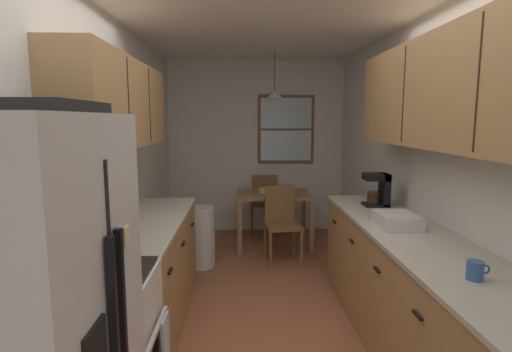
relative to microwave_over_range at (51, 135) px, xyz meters
The scene contains 22 objects.
ground_plane 2.47m from the microwave_over_range, 53.52° to the left, with size 12.00×12.00×0.00m, color #995B3D.
wall_left 1.56m from the microwave_over_range, 99.18° to the left, with size 0.10×9.00×2.55m, color silver.
wall_right 2.90m from the microwave_over_range, 31.37° to the left, with size 0.10×9.00×2.55m, color silver.
wall_back 4.31m from the microwave_over_range, 75.05° to the left, with size 4.40×0.10×2.55m, color silver.
ceiling_slab 2.10m from the microwave_over_range, 53.52° to the left, with size 4.40×9.00×0.08m, color white.
microwave_over_range is the anchor object (origin of this frame).
counter_left 1.70m from the microwave_over_range, 84.98° to the left, with size 0.64×1.81×0.90m.
upper_cabinets_left 1.19m from the microwave_over_range, 91.56° to the left, with size 0.33×1.89×0.65m.
counter_right 2.49m from the microwave_over_range, 16.22° to the left, with size 0.64×3.16×0.90m.
upper_cabinets_right 2.33m from the microwave_over_range, 14.07° to the left, with size 0.33×2.84×0.75m.
dining_table 3.69m from the microwave_over_range, 68.18° to the left, with size 0.96×0.73×0.72m.
dining_chair_near 3.24m from the microwave_over_range, 63.31° to the left, with size 0.44×0.44×0.90m.
dining_chair_far 4.20m from the microwave_over_range, 72.40° to the left, with size 0.42×0.42×0.90m.
pendant_light 3.56m from the microwave_over_range, 68.18° to the left, with size 0.25×0.25×0.60m.
back_window 4.36m from the microwave_over_range, 69.14° to the left, with size 0.83×0.05×1.01m.
trash_bin 2.91m from the microwave_over_range, 81.01° to the left, with size 0.34×0.34×0.70m, color silver.
storage_canister 0.88m from the microwave_over_range, 80.07° to the left, with size 0.11×0.11×0.20m.
dish_towel 1.23m from the microwave_over_range, 19.17° to the left, with size 0.02×0.16×0.24m, color silver.
coffee_maker 2.79m from the microwave_over_range, 37.82° to the left, with size 0.22×0.18×0.30m.
mug_by_coffeemaker 2.17m from the microwave_over_range, ahead, with size 0.12×0.08×0.10m.
dish_rack 2.36m from the microwave_over_range, 24.87° to the left, with size 0.28×0.34×0.10m, color silver.
table_serving_bowl 3.65m from the microwave_over_range, 69.95° to the left, with size 0.21×0.21×0.06m, color #E0D14C.
Camera 1 is at (-0.21, -2.42, 1.70)m, focal length 28.11 mm.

